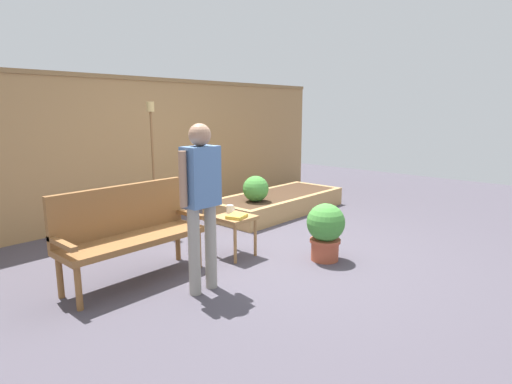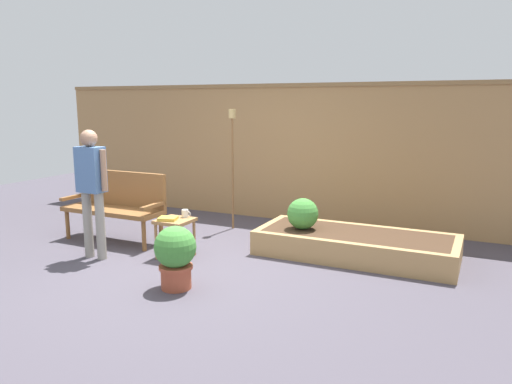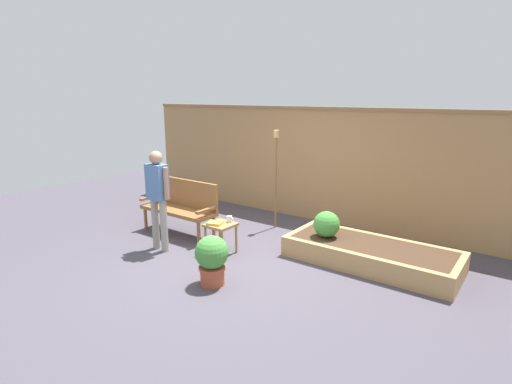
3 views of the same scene
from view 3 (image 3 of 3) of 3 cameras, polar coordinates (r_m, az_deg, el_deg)
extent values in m
plane|color=#47424C|center=(5.90, -3.79, -10.02)|extent=(14.00, 14.00, 0.00)
cube|color=#A37A4C|center=(7.69, 8.69, 3.64)|extent=(8.40, 0.10, 2.10)
cube|color=olive|center=(7.58, 8.99, 11.71)|extent=(8.40, 0.14, 0.06)
cylinder|color=brown|center=(6.77, -6.03, -5.09)|extent=(0.06, 0.06, 0.40)
cylinder|color=brown|center=(6.52, -8.17, -5.89)|extent=(0.06, 0.06, 0.40)
cylinder|color=brown|center=(7.68, -13.34, -3.10)|extent=(0.06, 0.06, 0.40)
cylinder|color=brown|center=(7.47, -15.44, -3.72)|extent=(0.06, 0.06, 0.40)
cube|color=brown|center=(7.03, -11.06, -2.60)|extent=(1.44, 0.48, 0.06)
cube|color=brown|center=(7.09, -9.91, -0.13)|extent=(1.44, 0.06, 0.48)
cube|color=brown|center=(7.50, -14.68, -0.73)|extent=(0.06, 0.48, 0.04)
cube|color=brown|center=(6.51, -6.98, -2.54)|extent=(0.06, 0.48, 0.04)
cylinder|color=#9E7042|center=(6.17, -2.84, -6.71)|extent=(0.04, 0.04, 0.44)
cylinder|color=#9E7042|center=(5.94, -4.87, -7.59)|extent=(0.04, 0.04, 0.44)
cylinder|color=#9E7042|center=(6.37, -5.15, -6.08)|extent=(0.04, 0.04, 0.44)
cylinder|color=#9E7042|center=(6.15, -7.20, -6.89)|extent=(0.04, 0.04, 0.44)
cube|color=#9E7042|center=(6.07, -5.06, -4.68)|extent=(0.40, 0.40, 0.04)
cylinder|color=silver|center=(6.12, -3.81, -3.86)|extent=(0.08, 0.08, 0.10)
torus|color=silver|center=(6.09, -3.47, -3.94)|extent=(0.07, 0.01, 0.07)
cube|color=gold|center=(6.04, -5.88, -4.43)|extent=(0.26, 0.24, 0.04)
cylinder|color=#A84C33|center=(5.26, -6.23, -11.89)|extent=(0.31, 0.31, 0.21)
cylinder|color=#A84C33|center=(5.21, -6.26, -10.67)|extent=(0.35, 0.35, 0.04)
sphere|color=#428938|center=(5.13, -6.33, -8.53)|extent=(0.43, 0.43, 0.43)
cube|color=#AD8451|center=(5.63, 14.32, -9.98)|extent=(2.40, 0.09, 0.30)
cube|color=#AD8451|center=(6.43, 17.44, -7.18)|extent=(2.40, 0.09, 0.30)
cube|color=#AD8451|center=(6.47, 6.35, -6.45)|extent=(0.09, 0.82, 0.30)
cube|color=#AD8451|center=(5.77, 26.93, -10.49)|extent=(0.09, 0.82, 0.30)
cube|color=#422D1E|center=(6.02, 15.99, -8.49)|extent=(2.22, 0.82, 0.30)
cylinder|color=brown|center=(6.11, 9.96, -6.04)|extent=(0.04, 0.04, 0.06)
sphere|color=#428938|center=(6.05, 10.02, -4.55)|extent=(0.39, 0.39, 0.39)
cylinder|color=brown|center=(7.17, 2.84, 1.20)|extent=(0.03, 0.03, 1.64)
cylinder|color=tan|center=(7.03, 2.92, 8.28)|extent=(0.10, 0.10, 0.13)
cylinder|color=gray|center=(6.32, -12.98, -4.73)|extent=(0.11, 0.11, 0.82)
cylinder|color=gray|center=(6.47, -14.14, -4.37)|extent=(0.11, 0.11, 0.82)
cube|color=#4C70A3|center=(6.22, -13.91, 1.42)|extent=(0.32, 0.20, 0.54)
cylinder|color=#9E755B|center=(6.07, -12.70, 1.19)|extent=(0.07, 0.07, 0.49)
cylinder|color=#9E755B|center=(6.37, -15.07, 1.64)|extent=(0.07, 0.07, 0.49)
sphere|color=#9E755B|center=(6.16, -14.11, 4.78)|extent=(0.20, 0.20, 0.20)
camera|label=1|loc=(7.23, -45.35, 4.24)|focal=29.44mm
camera|label=2|loc=(0.81, -87.88, -37.41)|focal=34.29mm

